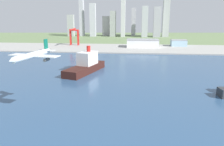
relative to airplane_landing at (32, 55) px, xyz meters
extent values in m
plane|color=#647A4F|center=(33.13, 161.62, -44.09)|extent=(2400.00, 2400.00, 0.00)
cube|color=#2D4C70|center=(33.13, 101.62, -44.01)|extent=(840.00, 360.00, 0.15)
cube|color=#9B9A95|center=(33.13, 351.62, -42.84)|extent=(840.00, 140.00, 2.50)
cylinder|color=silver|center=(0.05, 0.27, 0.13)|extent=(10.37, 38.56, 3.98)
cone|color=silver|center=(-3.45, -20.25, 0.13)|extent=(4.46, 4.95, 3.78)
cube|color=silver|center=(0.37, 2.17, -0.46)|extent=(36.77, 14.35, 0.50)
cube|color=#0C5947|center=(2.95, 17.32, 4.51)|extent=(1.27, 4.63, 9.56)
cube|color=silver|center=(2.95, 17.32, 0.93)|extent=(13.43, 6.33, 0.36)
cylinder|color=#4C4F54|center=(10.07, -0.66, -2.65)|extent=(3.06, 5.67, 2.19)
cylinder|color=#4C4F54|center=(-9.72, 2.71, -2.65)|extent=(3.06, 5.67, 2.19)
cube|color=#381914|center=(5.98, 130.51, -39.42)|extent=(41.68, 77.58, 9.03)
cube|color=silver|center=(8.03, 137.15, -26.70)|extent=(24.41, 30.83, 16.40)
cylinder|color=red|center=(9.14, 140.72, -14.89)|extent=(4.92, 4.92, 7.23)
cube|color=red|center=(-86.25, 384.77, -24.47)|extent=(2.20, 2.20, 34.23)
cube|color=red|center=(-67.75, 384.77, -24.47)|extent=(2.20, 2.20, 34.23)
cube|color=red|center=(-86.25, 392.77, -24.47)|extent=(2.20, 2.20, 34.23)
cube|color=red|center=(-67.75, 392.77, -24.47)|extent=(2.20, 2.20, 34.23)
cube|color=red|center=(-77.00, 388.77, -5.96)|extent=(20.90, 10.00, 2.80)
cube|color=red|center=(-77.00, 376.89, -3.16)|extent=(2.60, 47.52, 2.60)
cube|color=white|center=(85.69, 368.45, -33.44)|extent=(69.74, 39.16, 16.29)
cube|color=gray|center=(85.69, 368.45, -24.70)|extent=(71.13, 39.94, 1.20)
cube|color=#99BCD1|center=(169.99, 394.96, -34.78)|extent=(34.89, 23.99, 13.62)
cube|color=gray|center=(169.99, 394.96, -27.37)|extent=(35.58, 24.47, 1.20)
cube|color=#A2A6A6|center=(-162.80, 661.51, -6.00)|extent=(23.11, 15.06, 76.17)
cube|color=#ADADB9|center=(-126.40, 680.57, 20.84)|extent=(15.02, 20.37, 129.86)
cube|color=#B5B7C2|center=(-82.71, 663.57, 13.33)|extent=(20.52, 16.87, 114.83)
cube|color=#A6A4AA|center=(-39.96, 700.25, -8.37)|extent=(25.80, 16.47, 71.44)
cube|color=#9A9F9C|center=(-11.74, 672.17, 0.51)|extent=(19.61, 27.51, 89.19)
cube|color=silver|center=(25.00, 663.30, 35.08)|extent=(14.02, 26.16, 158.33)
cube|color=#A0A0AA|center=(61.19, 710.26, 5.94)|extent=(15.32, 25.66, 100.05)
cube|color=#AEB3B9|center=(100.17, 656.82, 8.25)|extent=(20.31, 22.27, 104.67)
cube|color=#A1A2AC|center=(141.92, 655.12, 7.27)|extent=(24.57, 15.76, 102.73)
cube|color=#ABAEB0|center=(173.21, 672.97, 34.35)|extent=(21.39, 21.93, 156.88)
camera|label=1|loc=(68.94, -143.58, 25.40)|focal=36.03mm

